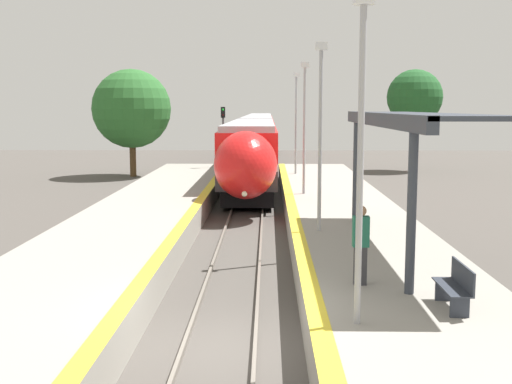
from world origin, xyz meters
TOP-DOWN VIEW (x-y plane):
  - ground_plane at (0.00, 0.00)m, footprint 120.00×120.00m
  - rail_left at (-0.72, 0.00)m, footprint 0.08×90.00m
  - rail_right at (0.72, 0.00)m, footprint 0.08×90.00m
  - train at (0.00, 44.28)m, footprint 2.86×61.92m
  - platform_right at (3.95, 0.00)m, footprint 4.47×64.00m
  - platform_left at (-3.91, 0.00)m, footprint 4.40×64.00m
  - platform_bench at (4.65, -0.21)m, footprint 0.44×1.42m
  - person_waiting at (3.02, 1.49)m, footprint 0.36×0.23m
  - railway_signal at (-1.97, 29.51)m, footprint 0.28×0.28m
  - lamppost_near at (2.60, -1.11)m, footprint 0.36×0.20m
  - lamppost_mid at (2.60, 7.75)m, footprint 0.36×0.20m
  - lamppost_far at (2.60, 16.61)m, footprint 0.36×0.20m
  - lamppost_farthest at (2.60, 25.47)m, footprint 0.36×0.20m
  - station_canopy at (4.55, 5.11)m, footprint 2.02×11.57m
  - background_tree_left at (-8.55, 32.39)m, footprint 5.48×5.48m
  - background_tree_right at (12.06, 36.80)m, footprint 4.18×4.18m

SIDE VIEW (x-z plane):
  - ground_plane at x=0.00m, z-range 0.00..0.00m
  - rail_left at x=-0.72m, z-range 0.00..0.15m
  - rail_right at x=0.72m, z-range 0.00..0.15m
  - platform_right at x=3.95m, z-range 0.00..0.94m
  - platform_left at x=-3.91m, z-range 0.00..0.94m
  - platform_bench at x=4.65m, z-range 0.96..1.85m
  - person_waiting at x=3.02m, z-range 0.98..2.76m
  - train at x=0.00m, z-range 0.29..4.31m
  - railway_signal at x=-1.97m, z-range 0.51..5.39m
  - lamppost_near at x=2.60m, z-range 1.34..7.24m
  - lamppost_mid at x=2.60m, z-range 1.34..7.24m
  - lamppost_far at x=2.60m, z-range 1.34..7.24m
  - lamppost_farthest at x=2.60m, z-range 1.34..7.24m
  - station_canopy at x=4.55m, z-range 2.58..6.35m
  - background_tree_left at x=-8.55m, z-range 0.99..8.48m
  - background_tree_right at x=12.06m, z-range 1.72..9.42m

